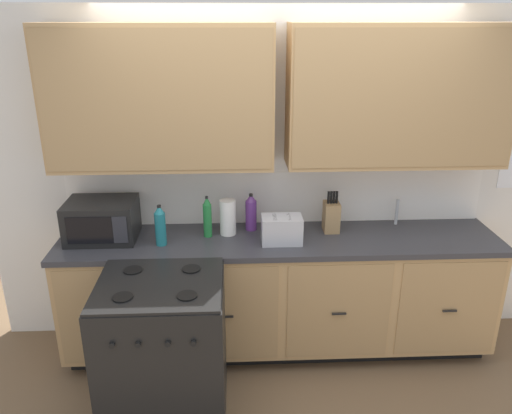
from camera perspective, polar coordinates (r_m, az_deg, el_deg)
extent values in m
plane|color=brown|center=(3.87, 2.87, -18.07)|extent=(8.00, 8.00, 0.00)
cube|color=white|center=(3.82, 2.34, 2.88)|extent=(4.32, 0.05, 2.50)
cube|color=white|center=(3.83, 2.35, 1.08)|extent=(3.12, 0.01, 0.40)
cube|color=tan|center=(3.49, -10.80, 11.96)|extent=(1.51, 0.34, 0.95)
cube|color=#A58052|center=(3.32, -11.20, 11.48)|extent=(1.48, 0.01, 0.89)
cube|color=tan|center=(3.64, 15.79, 11.90)|extent=(1.51, 0.34, 0.95)
cube|color=#A58052|center=(3.48, 16.67, 11.42)|extent=(1.48, 0.01, 0.89)
cube|color=black|center=(4.10, 2.44, -14.63)|extent=(3.06, 0.48, 0.10)
cube|color=tan|center=(3.83, 2.59, -9.44)|extent=(3.12, 0.60, 0.79)
cube|color=#A88354|center=(3.66, -15.99, -11.93)|extent=(0.72, 0.01, 0.73)
cube|color=black|center=(3.65, -16.03, -12.12)|extent=(0.10, 0.01, 0.01)
cube|color=#A88354|center=(3.56, -3.39, -12.05)|extent=(0.72, 0.01, 0.73)
cube|color=black|center=(3.55, -3.39, -12.25)|extent=(0.10, 0.01, 0.01)
cube|color=#A88354|center=(3.63, 9.30, -11.61)|extent=(0.72, 0.01, 0.73)
cube|color=black|center=(3.62, 9.34, -11.80)|extent=(0.10, 0.01, 0.01)
cube|color=#A88354|center=(3.86, 20.93, -10.71)|extent=(0.72, 0.01, 0.73)
cube|color=black|center=(3.85, 21.00, -10.88)|extent=(0.10, 0.01, 0.01)
cube|color=#333338|center=(3.64, 2.69, -3.76)|extent=(3.15, 0.63, 0.04)
cube|color=#A8AAAF|center=(3.85, 16.20, -3.10)|extent=(0.56, 0.38, 0.02)
cube|color=black|center=(3.34, -10.32, -15.62)|extent=(0.76, 0.66, 0.92)
cube|color=black|center=(3.09, -10.88, -8.58)|extent=(0.74, 0.65, 0.02)
cylinder|color=black|center=(2.98, -14.79, -9.81)|extent=(0.12, 0.12, 0.01)
cylinder|color=black|center=(2.92, -7.77, -9.88)|extent=(0.12, 0.12, 0.01)
cylinder|color=black|center=(3.25, -13.69, -6.95)|extent=(0.12, 0.12, 0.01)
cylinder|color=black|center=(3.20, -7.31, -6.96)|extent=(0.12, 0.12, 0.01)
cylinder|color=black|center=(2.94, -15.94, -14.78)|extent=(0.03, 0.02, 0.03)
cylinder|color=black|center=(2.91, -13.17, -14.89)|extent=(0.03, 0.02, 0.03)
cylinder|color=black|center=(2.88, -9.93, -14.97)|extent=(0.03, 0.02, 0.03)
cylinder|color=black|center=(2.87, -7.06, -15.00)|extent=(0.03, 0.02, 0.03)
cube|color=black|center=(3.73, -16.96, -1.41)|extent=(0.48, 0.36, 0.28)
cube|color=black|center=(3.57, -18.26, -2.53)|extent=(0.31, 0.01, 0.19)
cube|color=#28282D|center=(3.52, -15.07, -2.51)|extent=(0.10, 0.01, 0.19)
cube|color=#B7B7BC|center=(3.53, 2.91, -2.56)|extent=(0.28, 0.18, 0.19)
cube|color=black|center=(3.49, 2.12, -1.20)|extent=(0.02, 0.13, 0.01)
cube|color=black|center=(3.50, 3.75, -1.17)|extent=(0.02, 0.13, 0.01)
cube|color=#9C794E|center=(3.74, 8.47, -1.10)|extent=(0.11, 0.14, 0.22)
cylinder|color=black|center=(3.67, 8.17, 1.07)|extent=(0.02, 0.02, 0.09)
cylinder|color=black|center=(3.67, 8.48, 1.08)|extent=(0.02, 0.02, 0.09)
cylinder|color=black|center=(3.68, 8.78, 1.08)|extent=(0.02, 0.02, 0.09)
cylinder|color=black|center=(3.68, 9.09, 1.08)|extent=(0.02, 0.02, 0.09)
cylinder|color=#B2B5BA|center=(3.96, 15.57, -0.54)|extent=(0.02, 0.02, 0.20)
cylinder|color=white|center=(3.65, -3.19, -1.15)|extent=(0.12, 0.12, 0.26)
cylinder|color=#663384|center=(3.72, -0.57, -0.95)|extent=(0.08, 0.08, 0.22)
cone|color=#663384|center=(3.67, -0.57, 1.07)|extent=(0.07, 0.07, 0.06)
cylinder|color=black|center=(3.67, -0.58, 1.36)|extent=(0.03, 0.03, 0.02)
cylinder|color=#237A38|center=(3.62, -5.48, -1.52)|extent=(0.06, 0.06, 0.24)
cone|color=#237A38|center=(3.57, -5.57, 0.74)|extent=(0.05, 0.05, 0.06)
cylinder|color=black|center=(3.56, -5.58, 1.08)|extent=(0.02, 0.02, 0.02)
cylinder|color=#1E707A|center=(3.54, -10.71, -2.45)|extent=(0.08, 0.08, 0.23)
cone|color=#1E707A|center=(3.48, -10.87, -0.24)|extent=(0.07, 0.07, 0.06)
cylinder|color=black|center=(3.47, -10.89, 0.08)|extent=(0.03, 0.03, 0.02)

